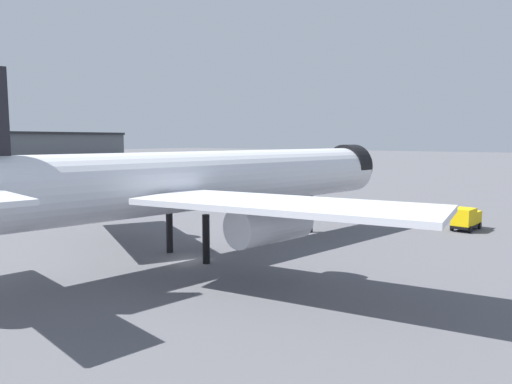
# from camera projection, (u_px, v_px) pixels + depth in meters

# --- Properties ---
(ground) EXTENTS (900.00, 900.00, 0.00)m
(ground) POSITION_uv_depth(u_px,v_px,m) (187.00, 261.00, 47.92)
(ground) COLOR #56565B
(airliner_near_gate) EXTENTS (60.18, 54.33, 17.47)m
(airliner_near_gate) POSITION_uv_depth(u_px,v_px,m) (204.00, 181.00, 49.94)
(airliner_near_gate) COLOR silver
(airliner_near_gate) RESTS_ON ground
(service_truck_front) EXTENTS (5.65, 2.92, 3.00)m
(service_truck_front) POSITION_uv_depth(u_px,v_px,m) (466.00, 218.00, 63.98)
(service_truck_front) COLOR black
(service_truck_front) RESTS_ON ground
(baggage_tug_wing) EXTENTS (3.38, 3.43, 1.85)m
(baggage_tug_wing) POSITION_uv_depth(u_px,v_px,m) (151.00, 204.00, 82.18)
(baggage_tug_wing) COLOR black
(baggage_tug_wing) RESTS_ON ground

